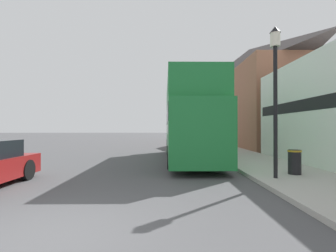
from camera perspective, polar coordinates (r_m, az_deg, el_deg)
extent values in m
plane|color=#4C4C4F|center=(25.30, -5.22, -4.47)|extent=(144.00, 144.00, 0.00)
cube|color=#ADAAA3|center=(22.70, 11.03, -4.75)|extent=(3.26, 108.00, 0.14)
cube|color=black|center=(12.14, 30.49, 4.43)|extent=(0.12, 12.38, 0.55)
cube|color=#9E664C|center=(29.92, 17.30, 2.98)|extent=(6.00, 21.52, 7.10)
pyramid|color=#383333|center=(30.67, 17.28, 12.70)|extent=(6.00, 21.52, 3.27)
cube|color=#1E7A38|center=(14.41, 4.63, -1.19)|extent=(2.42, 10.51, 2.63)
cube|color=white|center=(13.88, 4.83, -0.68)|extent=(2.44, 5.78, 0.45)
cube|color=black|center=(14.42, 4.63, 2.05)|extent=(2.45, 9.67, 0.70)
cube|color=#1E7A38|center=(14.45, 4.63, 4.23)|extent=(2.42, 9.67, 0.10)
cube|color=#1E7A38|center=(14.46, -0.03, 6.81)|extent=(0.08, 9.67, 1.20)
cube|color=#1E7A38|center=(14.67, 9.21, 6.71)|extent=(0.08, 9.67, 1.20)
cube|color=#1E7A38|center=(9.81, 7.22, 10.28)|extent=(2.41, 0.07, 1.20)
cube|color=#1E7A38|center=(18.58, 3.47, 5.20)|extent=(2.41, 1.47, 1.20)
cylinder|color=black|center=(17.65, 0.14, -4.59)|extent=(0.28, 1.01, 1.01)
cylinder|color=black|center=(17.81, 7.16, -4.55)|extent=(0.28, 1.01, 1.01)
cylinder|color=black|center=(11.37, 0.56, -6.89)|extent=(0.28, 1.01, 1.01)
cylinder|color=black|center=(11.62, 11.39, -6.74)|extent=(0.28, 1.01, 1.01)
cube|color=maroon|center=(22.59, 3.92, -3.48)|extent=(1.86, 4.25, 0.82)
cube|color=black|center=(22.44, 3.94, -1.76)|extent=(1.62, 2.05, 0.54)
cylinder|color=black|center=(23.88, 1.70, -3.96)|extent=(0.21, 0.63, 0.62)
cylinder|color=black|center=(23.98, 5.70, -3.95)|extent=(0.21, 0.63, 0.62)
cylinder|color=black|center=(21.26, 1.91, -4.40)|extent=(0.21, 0.63, 0.62)
cylinder|color=black|center=(21.38, 6.40, -4.37)|extent=(0.21, 0.63, 0.62)
cylinder|color=black|center=(10.28, -28.27, -8.41)|extent=(0.21, 0.70, 0.69)
cylinder|color=black|center=(9.31, 22.34, 2.82)|extent=(0.13, 0.13, 4.33)
cylinder|color=silver|center=(9.74, 22.30, 17.00)|extent=(0.32, 0.32, 0.45)
cone|color=black|center=(9.85, 22.30, 18.86)|extent=(0.35, 0.35, 0.22)
cylinder|color=black|center=(16.79, 11.67, 0.99)|extent=(0.13, 0.13, 4.11)
cylinder|color=silver|center=(17.00, 11.66, 8.70)|extent=(0.32, 0.32, 0.45)
cone|color=black|center=(17.06, 11.65, 9.81)|extent=(0.35, 0.35, 0.22)
cylinder|color=black|center=(10.40, 25.84, -7.07)|extent=(0.44, 0.44, 0.87)
cylinder|color=#B28E1E|center=(10.36, 25.84, -4.91)|extent=(0.48, 0.48, 0.06)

